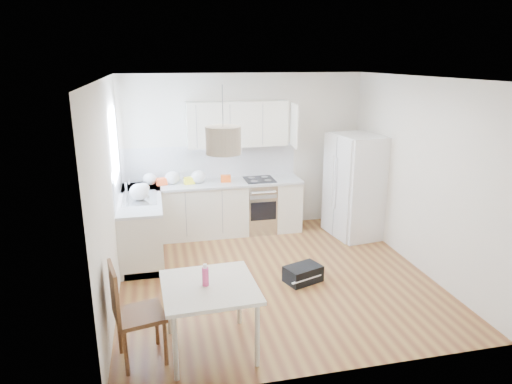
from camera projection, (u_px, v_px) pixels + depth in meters
floor at (275, 276)px, 6.39m from camera, size 4.20×4.20×0.00m
ceiling at (277, 78)px, 5.63m from camera, size 4.20×4.20×0.00m
wall_back at (244, 152)px, 7.97m from camera, size 4.20×0.00×4.20m
wall_left at (110, 193)px, 5.56m from camera, size 0.00×4.20×4.20m
wall_right at (419, 175)px, 6.45m from camera, size 0.00×4.20×4.20m
window_glassblock at (115, 144)px, 6.53m from camera, size 0.02×1.00×1.00m
cabinets_back at (214, 209)px, 7.82m from camera, size 3.00×0.60×0.88m
cabinets_left at (142, 227)px, 7.01m from camera, size 0.60×1.80×0.88m
counter_back at (213, 184)px, 7.69m from camera, size 3.02×0.64×0.04m
counter_left at (140, 198)px, 6.88m from camera, size 0.64×1.82×0.04m
backsplash_back at (211, 162)px, 7.88m from camera, size 3.00×0.01×0.58m
backsplash_left at (118, 180)px, 6.73m from camera, size 0.01×1.80×0.58m
upper_cabinets at (237, 124)px, 7.64m from camera, size 1.70×0.32×0.75m
range_oven at (259, 206)px, 7.99m from camera, size 0.50×0.61×0.88m
sink at (139, 198)px, 6.82m from camera, size 0.50×0.80×0.16m
refrigerator at (356, 186)px, 7.66m from camera, size 0.94×0.97×1.74m
dining_table at (209, 292)px, 4.61m from camera, size 0.97×0.97×0.74m
dining_chair at (140, 312)px, 4.48m from camera, size 0.53×0.53×1.06m
drink_bottle at (205, 275)px, 4.55m from camera, size 0.07×0.07×0.23m
gym_bag at (303, 274)px, 6.21m from camera, size 0.56×0.46×0.22m
pendant_lamp at (223, 140)px, 4.35m from camera, size 0.36×0.36×0.26m
grocery_bag_a at (150, 179)px, 7.50m from camera, size 0.23×0.19×0.20m
grocery_bag_b at (172, 178)px, 7.56m from camera, size 0.24×0.21×0.22m
grocery_bag_c at (198, 177)px, 7.61m from camera, size 0.25×0.21×0.22m
grocery_bag_d at (143, 188)px, 7.04m from camera, size 0.19×0.16×0.17m
grocery_bag_e at (139, 192)px, 6.70m from camera, size 0.28×0.24×0.25m
snack_orange at (226, 179)px, 7.71m from camera, size 0.18×0.13×0.12m
snack_yellow at (189, 181)px, 7.58m from camera, size 0.18×0.13×0.12m
snack_red at (162, 182)px, 7.51m from camera, size 0.19×0.14×0.12m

